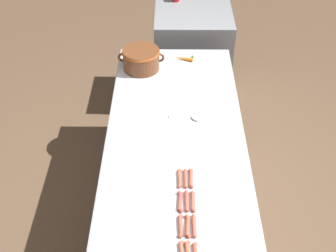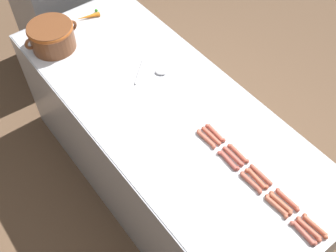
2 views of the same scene
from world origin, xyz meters
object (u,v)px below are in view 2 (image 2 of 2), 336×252
at_px(hot_dog_5, 309,229).
at_px(hot_dog_12, 261,175).
at_px(hot_dog_7, 256,179).
at_px(hot_dog_14, 215,133).
at_px(back_cabinet, 66,13).
at_px(hot_dog_6, 281,203).
at_px(hot_dog_13, 238,153).
at_px(serving_spoon, 153,72).
at_px(hot_dog_3, 228,160).
at_px(hot_dog_2, 251,182).
at_px(hot_dog_11, 287,200).
at_px(hot_dog_8, 233,156).
at_px(hot_dog_9, 211,136).
at_px(bean_pot, 52,35).
at_px(carrot, 88,16).
at_px(hot_dog_1, 276,206).
at_px(hot_dog_0, 303,233).
at_px(hot_dog_4, 206,139).
at_px(hot_dog_10, 315,226).

height_order(hot_dog_5, hot_dog_12, same).
bearing_deg(hot_dog_7, hot_dog_14, 85.14).
xyz_separation_m(back_cabinet, hot_dog_6, (-0.12, -2.48, 0.42)).
bearing_deg(hot_dog_14, hot_dog_13, -88.27).
relative_size(hot_dog_13, serving_spoon, 0.66).
bearing_deg(hot_dog_3, hot_dog_2, -89.99).
bearing_deg(hot_dog_11, hot_dog_2, 112.24).
height_order(back_cabinet, hot_dog_13, back_cabinet).
distance_m(hot_dog_11, hot_dog_14, 0.51).
bearing_deg(hot_dog_8, hot_dog_12, -78.31).
bearing_deg(hot_dog_13, hot_dog_11, -90.03).
bearing_deg(serving_spoon, hot_dog_3, -96.14).
distance_m(hot_dog_3, hot_dog_14, 0.18).
distance_m(hot_dog_2, hot_dog_14, 0.34).
xyz_separation_m(hot_dog_8, hot_dog_12, (0.03, -0.16, 0.00)).
relative_size(hot_dog_2, hot_dog_11, 1.00).
height_order(hot_dog_3, hot_dog_14, same).
distance_m(hot_dog_3, serving_spoon, 0.76).
bearing_deg(hot_dog_9, bean_pot, 105.25).
bearing_deg(hot_dog_14, carrot, 90.93).
bearing_deg(hot_dog_8, hot_dog_13, -4.59).
bearing_deg(hot_dog_3, hot_dog_11, -78.06).
relative_size(hot_dog_1, hot_dog_14, 1.00).
bearing_deg(carrot, hot_dog_7, -90.27).
xyz_separation_m(hot_dog_2, carrot, (0.04, 1.62, 0.00)).
xyz_separation_m(hot_dog_0, bean_pot, (-0.28, 1.83, 0.08)).
distance_m(back_cabinet, hot_dog_4, 2.03).
height_order(hot_dog_9, serving_spoon, hot_dog_9).
xyz_separation_m(hot_dog_10, hot_dog_11, (0.00, 0.17, 0.00)).
relative_size(hot_dog_8, hot_dog_11, 1.00).
distance_m(hot_dog_5, carrot, 1.95).
distance_m(hot_dog_2, hot_dog_8, 0.17).
bearing_deg(carrot, bean_pot, -159.01).
bearing_deg(hot_dog_3, hot_dog_14, 69.11).
distance_m(hot_dog_11, serving_spoon, 1.09).
xyz_separation_m(hot_dog_4, hot_dog_7, (0.04, -0.34, 0.00)).
distance_m(hot_dog_10, serving_spoon, 1.25).
bearing_deg(hot_dog_0, hot_dog_11, 65.89).
bearing_deg(hot_dog_5, hot_dog_2, 95.99).
bearing_deg(hot_dog_9, serving_spoon, 85.47).
distance_m(back_cabinet, serving_spoon, 1.46).
relative_size(hot_dog_6, hot_dog_8, 1.00).
relative_size(hot_dog_13, carrot, 0.83).
xyz_separation_m(hot_dog_5, hot_dog_8, (0.00, 0.50, 0.00)).
xyz_separation_m(hot_dog_5, hot_dog_12, (0.04, 0.33, 0.00)).
distance_m(hot_dog_5, serving_spoon, 1.25).
height_order(back_cabinet, hot_dog_0, back_cabinet).
bearing_deg(hot_dog_9, back_cabinet, 86.56).
bearing_deg(hot_dog_1, serving_spoon, 85.89).
bearing_deg(hot_dog_10, hot_dog_3, 97.87).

